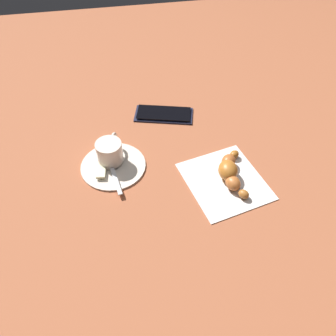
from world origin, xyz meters
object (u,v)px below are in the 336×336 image
(cell_phone, at_px, (164,114))
(teaspoon, at_px, (111,165))
(croissant, at_px, (230,171))
(espresso_cup, at_px, (110,151))
(sugar_packet, at_px, (102,166))
(saucer, at_px, (113,165))
(napkin, at_px, (225,181))

(cell_phone, bearing_deg, teaspoon, 47.91)
(teaspoon, xyz_separation_m, croissant, (-0.25, 0.07, 0.01))
(teaspoon, bearing_deg, espresso_cup, -94.98)
(sugar_packet, height_order, croissant, croissant)
(saucer, relative_size, espresso_cup, 1.76)
(croissant, bearing_deg, teaspoon, -16.06)
(croissant, xyz_separation_m, cell_phone, (0.10, -0.24, -0.02))
(espresso_cup, height_order, croissant, espresso_cup)
(espresso_cup, xyz_separation_m, teaspoon, (0.00, 0.02, -0.02))
(sugar_packet, bearing_deg, croissant, 83.45)
(espresso_cup, bearing_deg, teaspoon, 85.02)
(sugar_packet, height_order, napkin, sugar_packet)
(teaspoon, relative_size, croissant, 0.92)
(espresso_cup, height_order, napkin, espresso_cup)
(espresso_cup, relative_size, sugar_packet, 1.20)
(teaspoon, relative_size, sugar_packet, 1.93)
(sugar_packet, bearing_deg, espresso_cup, 141.27)
(saucer, xyz_separation_m, teaspoon, (0.00, 0.01, 0.01))
(espresso_cup, relative_size, croissant, 0.58)
(saucer, height_order, espresso_cup, espresso_cup)
(teaspoon, bearing_deg, saucer, -133.04)
(saucer, bearing_deg, sugar_packet, 12.70)
(saucer, distance_m, cell_phone, 0.21)
(teaspoon, xyz_separation_m, cell_phone, (-0.15, -0.16, -0.01))
(saucer, height_order, sugar_packet, sugar_packet)
(saucer, relative_size, croissant, 1.02)
(espresso_cup, distance_m, croissant, 0.27)
(croissant, bearing_deg, espresso_cup, -20.27)
(sugar_packet, xyz_separation_m, croissant, (-0.27, 0.07, 0.01))
(sugar_packet, xyz_separation_m, cell_phone, (-0.17, -0.16, -0.01))
(sugar_packet, relative_size, croissant, 0.48)
(napkin, bearing_deg, saucer, -20.47)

